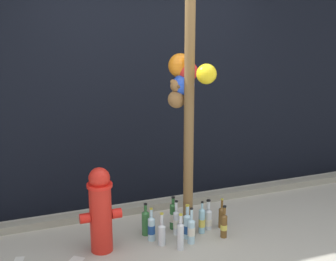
{
  "coord_description": "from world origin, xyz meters",
  "views": [
    {
      "loc": [
        -1.55,
        -3.29,
        2.19
      ],
      "look_at": [
        -0.1,
        0.55,
        1.09
      ],
      "focal_mm": 48.88,
      "sensor_mm": 36.0,
      "label": 1
    }
  ],
  "objects_px": {
    "bottle_11": "(173,215)",
    "bottle_2": "(162,233)",
    "fire_hydrant": "(101,209)",
    "bottle_6": "(191,230)",
    "bottle_7": "(181,235)",
    "bottle_8": "(208,218)",
    "bottle_1": "(151,228)",
    "bottle_4": "(222,216)",
    "bottle_10": "(224,225)",
    "bottle_0": "(187,226)",
    "bottle_9": "(176,222)",
    "bottle_3": "(146,222)",
    "memorial_post": "(188,60)",
    "bottle_5": "(202,220)"
  },
  "relations": [
    {
      "from": "bottle_1",
      "to": "bottle_5",
      "type": "bearing_deg",
      "value": -3.82
    },
    {
      "from": "bottle_1",
      "to": "bottle_10",
      "type": "xyz_separation_m",
      "value": [
        0.69,
        -0.2,
        0.0
      ]
    },
    {
      "from": "bottle_5",
      "to": "bottle_10",
      "type": "xyz_separation_m",
      "value": [
        0.16,
        -0.16,
        -0.0
      ]
    },
    {
      "from": "bottle_5",
      "to": "bottle_8",
      "type": "relative_size",
      "value": 1.05
    },
    {
      "from": "bottle_2",
      "to": "bottle_10",
      "type": "relative_size",
      "value": 0.99
    },
    {
      "from": "bottle_1",
      "to": "bottle_4",
      "type": "height_order",
      "value": "bottle_1"
    },
    {
      "from": "bottle_3",
      "to": "bottle_9",
      "type": "xyz_separation_m",
      "value": [
        0.29,
        -0.1,
        -0.0
      ]
    },
    {
      "from": "bottle_6",
      "to": "bottle_9",
      "type": "relative_size",
      "value": 1.01
    },
    {
      "from": "bottle_2",
      "to": "bottle_11",
      "type": "height_order",
      "value": "bottle_11"
    },
    {
      "from": "bottle_6",
      "to": "bottle_7",
      "type": "distance_m",
      "value": 0.16
    },
    {
      "from": "bottle_3",
      "to": "bottle_11",
      "type": "height_order",
      "value": "bottle_11"
    },
    {
      "from": "bottle_1",
      "to": "bottle_3",
      "type": "bearing_deg",
      "value": 98.07
    },
    {
      "from": "bottle_2",
      "to": "bottle_10",
      "type": "distance_m",
      "value": 0.63
    },
    {
      "from": "bottle_9",
      "to": "bottle_10",
      "type": "bearing_deg",
      "value": -27.84
    },
    {
      "from": "bottle_7",
      "to": "bottle_8",
      "type": "height_order",
      "value": "bottle_7"
    },
    {
      "from": "bottle_1",
      "to": "bottle_11",
      "type": "distance_m",
      "value": 0.33
    },
    {
      "from": "bottle_11",
      "to": "bottle_2",
      "type": "bearing_deg",
      "value": -128.83
    },
    {
      "from": "bottle_1",
      "to": "memorial_post",
      "type": "bearing_deg",
      "value": 7.49
    },
    {
      "from": "fire_hydrant",
      "to": "bottle_4",
      "type": "height_order",
      "value": "fire_hydrant"
    },
    {
      "from": "bottle_0",
      "to": "bottle_7",
      "type": "height_order",
      "value": "bottle_7"
    },
    {
      "from": "bottle_6",
      "to": "bottle_10",
      "type": "distance_m",
      "value": 0.35
    },
    {
      "from": "bottle_11",
      "to": "bottle_3",
      "type": "bearing_deg",
      "value": -174.56
    },
    {
      "from": "bottle_8",
      "to": "bottle_9",
      "type": "bearing_deg",
      "value": 178.61
    },
    {
      "from": "bottle_9",
      "to": "memorial_post",
      "type": "bearing_deg",
      "value": 12.93
    },
    {
      "from": "bottle_8",
      "to": "bottle_9",
      "type": "relative_size",
      "value": 0.88
    },
    {
      "from": "bottle_3",
      "to": "bottle_2",
      "type": "bearing_deg",
      "value": -71.95
    },
    {
      "from": "fire_hydrant",
      "to": "bottle_6",
      "type": "distance_m",
      "value": 0.9
    },
    {
      "from": "bottle_5",
      "to": "bottle_11",
      "type": "height_order",
      "value": "bottle_11"
    },
    {
      "from": "bottle_2",
      "to": "bottle_4",
      "type": "relative_size",
      "value": 1.04
    },
    {
      "from": "memorial_post",
      "to": "fire_hydrant",
      "type": "distance_m",
      "value": 1.58
    },
    {
      "from": "bottle_0",
      "to": "bottle_1",
      "type": "distance_m",
      "value": 0.35
    },
    {
      "from": "bottle_0",
      "to": "fire_hydrant",
      "type": "bearing_deg",
      "value": 175.74
    },
    {
      "from": "bottle_10",
      "to": "bottle_0",
      "type": "bearing_deg",
      "value": 161.63
    },
    {
      "from": "bottle_8",
      "to": "bottle_7",
      "type": "bearing_deg",
      "value": -145.99
    },
    {
      "from": "fire_hydrant",
      "to": "bottle_6",
      "type": "xyz_separation_m",
      "value": [
        0.83,
        -0.17,
        -0.28
      ]
    },
    {
      "from": "bottle_1",
      "to": "bottle_10",
      "type": "height_order",
      "value": "bottle_1"
    },
    {
      "from": "bottle_0",
      "to": "bottle_9",
      "type": "relative_size",
      "value": 0.97
    },
    {
      "from": "memorial_post",
      "to": "bottle_4",
      "type": "height_order",
      "value": "memorial_post"
    },
    {
      "from": "memorial_post",
      "to": "bottle_1",
      "type": "xyz_separation_m",
      "value": [
        -0.38,
        -0.05,
        -1.6
      ]
    },
    {
      "from": "fire_hydrant",
      "to": "bottle_9",
      "type": "distance_m",
      "value": 0.81
    },
    {
      "from": "bottle_4",
      "to": "bottle_11",
      "type": "bearing_deg",
      "value": 161.93
    },
    {
      "from": "bottle_4",
      "to": "bottle_9",
      "type": "xyz_separation_m",
      "value": [
        -0.49,
        0.02,
        0.02
      ]
    },
    {
      "from": "fire_hydrant",
      "to": "bottle_7",
      "type": "height_order",
      "value": "fire_hydrant"
    },
    {
      "from": "memorial_post",
      "to": "bottle_3",
      "type": "relative_size",
      "value": 8.92
    },
    {
      "from": "bottle_2",
      "to": "bottle_3",
      "type": "bearing_deg",
      "value": 108.05
    },
    {
      "from": "bottle_7",
      "to": "bottle_8",
      "type": "xyz_separation_m",
      "value": [
        0.42,
        0.28,
        -0.03
      ]
    },
    {
      "from": "bottle_1",
      "to": "bottle_6",
      "type": "relative_size",
      "value": 0.92
    },
    {
      "from": "bottle_5",
      "to": "bottle_9",
      "type": "distance_m",
      "value": 0.26
    },
    {
      "from": "memorial_post",
      "to": "bottle_9",
      "type": "xyz_separation_m",
      "value": [
        -0.11,
        -0.03,
        -1.59
      ]
    },
    {
      "from": "bottle_5",
      "to": "bottle_9",
      "type": "relative_size",
      "value": 0.93
    }
  ]
}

